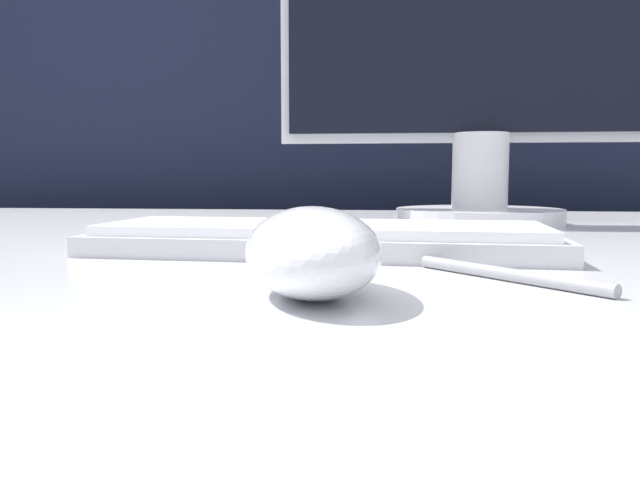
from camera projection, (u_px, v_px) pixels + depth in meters
The scene contains 5 objects.
partition_panel at pixel (407, 264), 1.27m from camera, with size 5.00×0.03×1.29m.
computer_mouse_near at pixel (313, 251), 0.32m from camera, with size 0.09×0.13×0.05m.
keyboard at pixel (323, 239), 0.51m from camera, with size 0.38×0.15×0.02m.
monitor at pixel (484, 28), 0.79m from camera, with size 0.52×0.21×0.48m.
pen at pixel (507, 274), 0.37m from camera, with size 0.10×0.11×0.01m.
Camera 1 is at (-0.04, -0.58, 0.82)m, focal length 35.00 mm.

